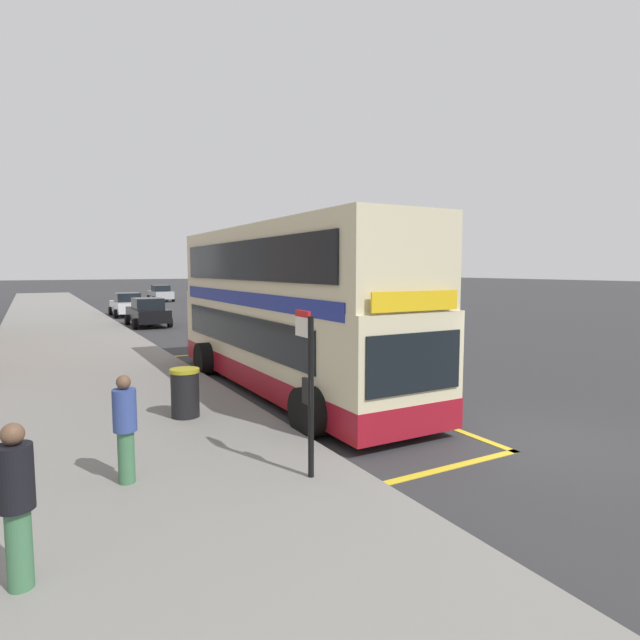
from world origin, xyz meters
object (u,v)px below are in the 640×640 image
at_px(pedestrian_waiting_near_sign, 16,500).
at_px(pedestrian_further_back, 125,425).
at_px(parked_car_black_across, 148,312).
at_px(parked_car_silver_kerbside, 161,293).
at_px(double_decker_bus, 285,314).
at_px(parked_car_maroon_behind, 263,306).
at_px(parked_car_white_distant, 127,305).
at_px(litter_bin, 185,393).
at_px(bus_stop_sign, 308,378).

relative_size(pedestrian_waiting_near_sign, pedestrian_further_back, 1.04).
xyz_separation_m(parked_car_black_across, parked_car_silver_kerbside, (5.63, 22.72, 0.00)).
xyz_separation_m(double_decker_bus, parked_car_maroon_behind, (7.38, 18.92, -1.26)).
bearing_deg(parked_car_white_distant, parked_car_silver_kerbside, -110.36).
distance_m(pedestrian_waiting_near_sign, pedestrian_further_back, 2.54).
bearing_deg(parked_car_silver_kerbside, pedestrian_further_back, -100.23).
height_order(pedestrian_further_back, litter_bin, pedestrian_further_back).
bearing_deg(parked_car_black_across, bus_stop_sign, 87.30).
bearing_deg(litter_bin, parked_car_black_across, 81.24).
distance_m(double_decker_bus, litter_bin, 3.94).
xyz_separation_m(double_decker_bus, parked_car_black_across, (-0.17, 17.97, -1.26)).
distance_m(parked_car_silver_kerbside, litter_bin, 43.36).
height_order(parked_car_maroon_behind, litter_bin, parked_car_maroon_behind).
height_order(parked_car_silver_kerbside, parked_car_white_distant, same).
relative_size(bus_stop_sign, parked_car_black_across, 0.60).
height_order(parked_car_white_distant, pedestrian_further_back, pedestrian_further_back).
height_order(pedestrian_waiting_near_sign, pedestrian_further_back, pedestrian_waiting_near_sign).
xyz_separation_m(parked_car_black_across, pedestrian_waiting_near_sign, (-6.04, -24.93, 0.25)).
relative_size(parked_car_black_across, parked_car_silver_kerbside, 1.00).
distance_m(bus_stop_sign, pedestrian_waiting_near_sign, 4.01).
distance_m(bus_stop_sign, parked_car_maroon_behind, 26.65).
height_order(bus_stop_sign, pedestrian_further_back, bus_stop_sign).
height_order(parked_car_maroon_behind, parked_car_silver_kerbside, same).
bearing_deg(parked_car_maroon_behind, parked_car_black_across, 9.07).
height_order(bus_stop_sign, parked_car_silver_kerbside, bus_stop_sign).
bearing_deg(parked_car_white_distant, double_decker_bus, 89.92).
xyz_separation_m(parked_car_white_distant, pedestrian_further_back, (-4.71, -29.98, 0.21)).
relative_size(bus_stop_sign, pedestrian_waiting_near_sign, 1.50).
relative_size(parked_car_maroon_behind, parked_car_black_across, 1.00).
bearing_deg(parked_car_maroon_behind, parked_car_silver_kerbside, -83.08).
relative_size(parked_car_white_distant, pedestrian_further_back, 2.60).
distance_m(parked_car_maroon_behind, litter_bin, 23.27).
xyz_separation_m(parked_car_black_across, litter_bin, (-3.05, -19.77, -0.14)).
bearing_deg(litter_bin, pedestrian_waiting_near_sign, -120.10).
bearing_deg(pedestrian_further_back, parked_car_black_across, 78.32).
xyz_separation_m(parked_car_black_across, parked_car_white_distant, (0.01, 7.21, 0.00)).
distance_m(double_decker_bus, parked_car_maroon_behind, 20.35).
height_order(parked_car_maroon_behind, parked_car_white_distant, same).
bearing_deg(pedestrian_further_back, bus_stop_sign, -23.20).
height_order(parked_car_silver_kerbside, pedestrian_waiting_near_sign, pedestrian_waiting_near_sign).
relative_size(parked_car_black_across, pedestrian_further_back, 2.60).
relative_size(double_decker_bus, parked_car_maroon_behind, 2.60).
distance_m(parked_car_maroon_behind, parked_car_black_across, 7.60).
bearing_deg(parked_car_black_across, parked_car_silver_kerbside, -101.27).
bearing_deg(litter_bin, pedestrian_further_back, -118.94).
distance_m(parked_car_black_across, pedestrian_further_back, 23.25).
distance_m(parked_car_maroon_behind, parked_car_silver_kerbside, 21.85).
height_order(bus_stop_sign, pedestrian_waiting_near_sign, bus_stop_sign).
bearing_deg(parked_car_silver_kerbside, parked_car_black_across, -101.34).
relative_size(parked_car_silver_kerbside, pedestrian_waiting_near_sign, 2.51).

